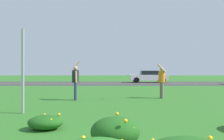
% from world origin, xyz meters
% --- Properties ---
extents(ground_plane, '(120.00, 120.00, 0.00)m').
position_xyz_m(ground_plane, '(0.00, 12.92, 0.00)').
color(ground_plane, '#2D6B23').
extents(highway_strip, '(120.00, 8.98, 0.01)m').
position_xyz_m(highway_strip, '(0.00, 25.84, 0.00)').
color(highway_strip, '#38383A').
rests_on(highway_strip, ground).
extents(highway_center_stripe, '(120.00, 0.16, 0.00)m').
position_xyz_m(highway_center_stripe, '(0.00, 25.84, 0.01)').
color(highway_center_stripe, yellow).
rests_on(highway_center_stripe, ground).
extents(daylily_clump_mid_left, '(0.87, 0.76, 0.39)m').
position_xyz_m(daylily_clump_mid_left, '(-1.36, 4.26, 0.18)').
color(daylily_clump_mid_left, '#1E5619').
rests_on(daylily_clump_mid_left, ground).
extents(daylily_clump_front_right, '(0.94, 0.85, 0.63)m').
position_xyz_m(daylily_clump_front_right, '(0.33, 2.90, 0.29)').
color(daylily_clump_front_right, '#1E5619').
rests_on(daylily_clump_front_right, ground).
extents(sign_post_near_path, '(0.07, 0.10, 2.87)m').
position_xyz_m(sign_post_near_path, '(-2.76, 6.52, 1.44)').
color(sign_post_near_path, '#93969B').
rests_on(sign_post_near_path, ground).
extents(person_thrower_dark_shirt, '(0.41, 0.53, 1.93)m').
position_xyz_m(person_thrower_dark_shirt, '(-1.52, 10.20, 1.01)').
color(person_thrower_dark_shirt, '#232328').
rests_on(person_thrower_dark_shirt, ground).
extents(person_catcher_orange_shirt, '(0.47, 0.54, 1.80)m').
position_xyz_m(person_catcher_orange_shirt, '(2.88, 11.01, 0.98)').
color(person_catcher_orange_shirt, orange).
rests_on(person_catcher_orange_shirt, ground).
extents(frisbee_pale_blue, '(0.25, 0.25, 0.07)m').
position_xyz_m(frisbee_pale_blue, '(1.11, 10.42, 1.24)').
color(frisbee_pale_blue, '#ADD6E5').
extents(car_white_center_left, '(4.50, 2.00, 1.45)m').
position_xyz_m(car_white_center_left, '(4.76, 27.86, 0.74)').
color(car_white_center_left, silver).
rests_on(car_white_center_left, ground).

